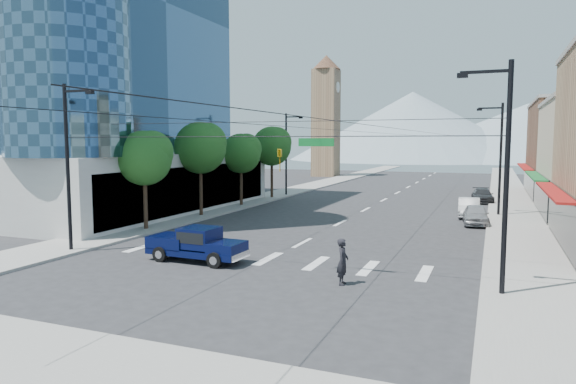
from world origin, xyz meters
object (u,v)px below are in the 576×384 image
Objects in this scene: parked_car_near at (476,215)px; parked_car_far at (483,196)px; parked_car_mid at (469,207)px; pedestrian at (343,262)px; pickup_truck at (196,243)px.

parked_car_far is (0.15, 14.61, -0.05)m from parked_car_near.
parked_car_near is 14.61m from parked_car_far.
parked_car_mid is 10.78m from parked_car_far.
parked_car_far is at bearing -12.24° from pedestrian.
parked_car_far is at bearing 84.47° from parked_car_near.
parked_car_mid is (4.00, 22.43, -0.23)m from pedestrian.
parked_car_far is at bearing 70.27° from pickup_truck.
parked_car_near is 0.93× the size of parked_car_mid.
parked_car_far is (0.79, 10.75, -0.08)m from parked_car_mid.
pickup_truck is 1.13× the size of parked_car_mid.
pedestrian is 22.79m from parked_car_mid.
parked_car_mid is (-0.64, 3.86, 0.03)m from parked_car_near.
pickup_truck reaches higher than parked_car_mid.
parked_car_far is (12.75, 31.84, -0.23)m from pickup_truck.
pedestrian reaches higher than pickup_truck.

